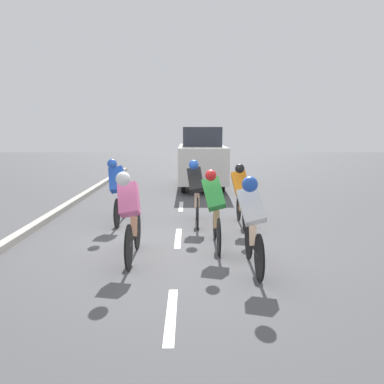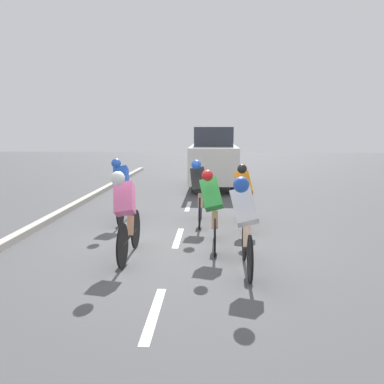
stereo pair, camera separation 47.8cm
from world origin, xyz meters
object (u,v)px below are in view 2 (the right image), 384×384
cyclist_white (245,221)px  cyclist_black (199,191)px  cyclist_blue (122,189)px  support_car (213,158)px  cyclist_green (212,207)px  cyclist_orange (244,194)px  cyclist_pink (126,213)px

cyclist_white → cyclist_black: cyclist_black is taller
cyclist_blue → support_car: size_ratio=0.38×
cyclist_white → cyclist_green: 1.23m
cyclist_orange → cyclist_black: cyclist_black is taller
cyclist_blue → cyclist_orange: bearing=173.3°
support_car → cyclist_orange: bearing=96.3°
cyclist_white → support_car: 8.75m
cyclist_black → support_car: bearing=-93.3°
cyclist_green → cyclist_pink: bearing=23.3°
support_car → cyclist_green: bearing=89.8°
cyclist_blue → cyclist_green: 2.84m
cyclist_green → support_car: support_car is taller
cyclist_blue → cyclist_green: size_ratio=0.98×
cyclist_green → cyclist_black: size_ratio=0.99×
cyclist_orange → cyclist_black: 1.03m
cyclist_black → cyclist_white: bearing=105.5°
cyclist_blue → cyclist_orange: (-2.82, 0.33, -0.05)m
cyclist_pink → support_car: support_car is taller
cyclist_blue → cyclist_orange: size_ratio=0.97×
cyclist_pink → support_car: bearing=-100.2°
cyclist_blue → cyclist_black: cyclist_blue is taller
cyclist_pink → cyclist_orange: size_ratio=1.05×
cyclist_pink → cyclist_blue: (0.67, -2.51, 0.01)m
cyclist_green → cyclist_blue: bearing=-41.7°
cyclist_pink → cyclist_white: bearing=165.4°
cyclist_blue → support_car: 6.11m
cyclist_orange → support_car: size_ratio=0.39×
cyclist_pink → cyclist_white: cyclist_pink is taller
cyclist_blue → cyclist_black: 1.82m
cyclist_green → support_car: bearing=-90.2°
cyclist_pink → cyclist_orange: (-2.15, -2.18, -0.04)m
cyclist_white → cyclist_green: cyclist_white is taller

